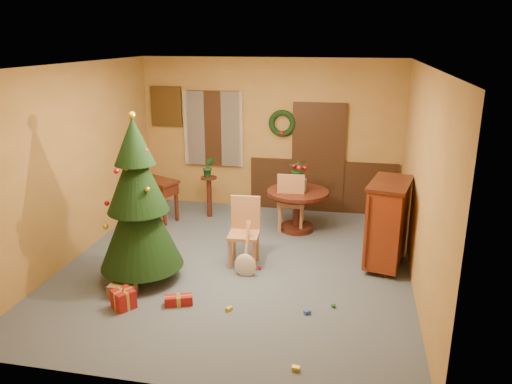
% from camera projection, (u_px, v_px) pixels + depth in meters
% --- Properties ---
extents(room_envelope, '(5.50, 5.50, 5.50)m').
position_uv_depth(room_envelope, '(280.00, 153.00, 9.59)').
color(room_envelope, '#3B4856').
rests_on(room_envelope, ground).
extents(dining_table, '(1.06, 1.06, 0.73)m').
position_uv_depth(dining_table, '(298.00, 203.00, 8.63)').
color(dining_table, black).
rests_on(dining_table, floor).
extents(urn, '(0.29, 0.29, 0.21)m').
position_uv_depth(urn, '(298.00, 185.00, 8.53)').
color(urn, slate).
rests_on(urn, dining_table).
extents(centerpiece_plant, '(0.32, 0.28, 0.35)m').
position_uv_depth(centerpiece_plant, '(298.00, 169.00, 8.45)').
color(centerpiece_plant, '#1E4C23').
rests_on(centerpiece_plant, urn).
extents(chair_near, '(0.47, 0.47, 1.01)m').
position_uv_depth(chair_near, '(245.00, 228.00, 7.39)').
color(chair_near, '#A86A43').
rests_on(chair_near, floor).
extents(chair_far, '(0.48, 0.48, 1.06)m').
position_uv_depth(chair_far, '(291.00, 200.00, 8.58)').
color(chair_far, '#A86A43').
rests_on(chair_far, floor).
extents(guitar, '(0.33, 0.49, 0.73)m').
position_uv_depth(guitar, '(245.00, 251.00, 7.01)').
color(guitar, beige).
rests_on(guitar, floor).
extents(plant_stand, '(0.30, 0.30, 0.77)m').
position_uv_depth(plant_stand, '(209.00, 192.00, 9.32)').
color(plant_stand, black).
rests_on(plant_stand, floor).
extents(stand_plant, '(0.26, 0.24, 0.39)m').
position_uv_depth(stand_plant, '(208.00, 167.00, 9.17)').
color(stand_plant, '#19471E').
rests_on(stand_plant, plant_stand).
extents(christmas_tree, '(1.14, 1.14, 2.35)m').
position_uv_depth(christmas_tree, '(138.00, 203.00, 6.71)').
color(christmas_tree, '#382111').
rests_on(christmas_tree, floor).
extents(writing_desk, '(0.97, 0.76, 0.78)m').
position_uv_depth(writing_desk, '(155.00, 189.00, 9.15)').
color(writing_desk, black).
rests_on(writing_desk, floor).
extents(sideboard, '(0.74, 1.10, 1.29)m').
position_uv_depth(sideboard, '(387.00, 221.00, 7.24)').
color(sideboard, '#571B09').
rests_on(sideboard, floor).
extents(gift_a, '(0.33, 0.25, 0.18)m').
position_uv_depth(gift_a, '(123.00, 290.00, 6.53)').
color(gift_a, brown).
rests_on(gift_a, floor).
extents(gift_b, '(0.34, 0.34, 0.25)m').
position_uv_depth(gift_b, '(124.00, 299.00, 6.24)').
color(gift_b, maroon).
rests_on(gift_b, floor).
extents(gift_c, '(0.33, 0.28, 0.15)m').
position_uv_depth(gift_c, '(122.00, 281.00, 6.80)').
color(gift_c, brown).
rests_on(gift_c, floor).
extents(gift_d, '(0.38, 0.26, 0.13)m').
position_uv_depth(gift_d, '(179.00, 300.00, 6.33)').
color(gift_d, maroon).
rests_on(gift_d, floor).
extents(toy_a, '(0.09, 0.09, 0.05)m').
position_uv_depth(toy_a, '(307.00, 312.00, 6.12)').
color(toy_a, '#244B9E').
rests_on(toy_a, floor).
extents(toy_b, '(0.06, 0.06, 0.06)m').
position_uv_depth(toy_b, '(333.00, 305.00, 6.27)').
color(toy_b, '#227F2E').
rests_on(toy_b, floor).
extents(toy_c, '(0.08, 0.09, 0.05)m').
position_uv_depth(toy_c, '(229.00, 309.00, 6.20)').
color(toy_c, gold).
rests_on(toy_c, floor).
extents(toy_d, '(0.06, 0.06, 0.06)m').
position_uv_depth(toy_d, '(259.00, 268.00, 7.28)').
color(toy_d, red).
rests_on(toy_d, floor).
extents(toy_e, '(0.08, 0.05, 0.05)m').
position_uv_depth(toy_e, '(296.00, 369.00, 5.08)').
color(toy_e, gold).
rests_on(toy_e, floor).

